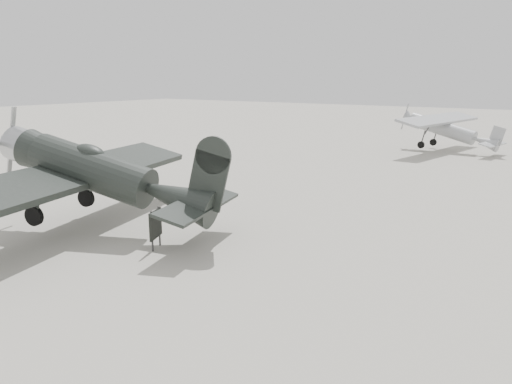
{
  "coord_description": "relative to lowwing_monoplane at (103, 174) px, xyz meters",
  "views": [
    {
      "loc": [
        11.11,
        -12.61,
        5.3
      ],
      "look_at": [
        1.8,
        0.98,
        1.5
      ],
      "focal_mm": 35.0,
      "sensor_mm": 36.0,
      "label": 1
    }
  ],
  "objects": [
    {
      "name": "highwing_monoplane",
      "position": [
        4.68,
        26.81,
        -0.23
      ],
      "size": [
        7.38,
        10.36,
        2.92
      ],
      "rotation": [
        0.0,
        0.23,
        -0.16
      ],
      "color": "gray",
      "rests_on": "ground"
    },
    {
      "name": "lowwing_monoplane",
      "position": [
        0.0,
        0.0,
        0.0
      ],
      "size": [
        8.77,
        12.1,
        3.9
      ],
      "rotation": [
        0.0,
        0.24,
        0.26
      ],
      "color": "black",
      "rests_on": "ground"
    },
    {
      "name": "sign_board",
      "position": [
        2.66,
        -0.22,
        -1.29
      ],
      "size": [
        0.41,
        0.84,
        1.29
      ],
      "rotation": [
        0.0,
        0.0,
        0.41
      ],
      "color": "#333333",
      "rests_on": "ground"
    },
    {
      "name": "ground",
      "position": [
        2.66,
        1.78,
        -2.06
      ],
      "size": [
        160.0,
        160.0,
        0.0
      ],
      "primitive_type": "plane",
      "color": "#A29B8F",
      "rests_on": "ground"
    }
  ]
}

